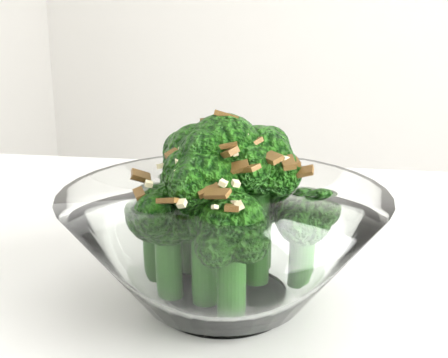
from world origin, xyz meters
The scene contains 1 object.
broccoli_dish centered at (0.23, -0.09, 0.81)m, with size 0.24×0.24×0.15m.
Camera 1 is at (0.44, -0.46, 0.97)m, focal length 50.00 mm.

